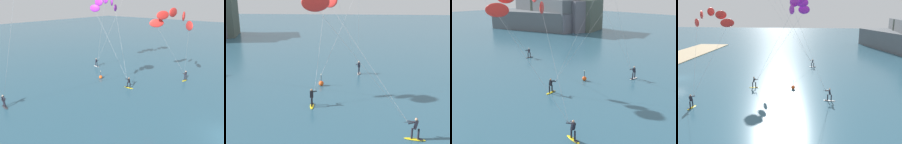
% 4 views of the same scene
% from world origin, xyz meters
% --- Properties ---
extents(kitesurfer_nearshore, '(8.23, 5.94, 11.46)m').
position_xyz_m(kitesurfer_nearshore, '(5.33, 9.18, 9.82)').
color(kitesurfer_nearshore, yellow).
rests_on(kitesurfer_nearshore, ground).
extents(kitesurfer_downwind, '(5.22, 8.82, 12.93)m').
position_xyz_m(kitesurfer_downwind, '(5.57, 20.46, 11.27)').
color(kitesurfer_downwind, yellow).
rests_on(kitesurfer_downwind, ground).
extents(marker_buoy, '(0.56, 0.56, 1.38)m').
position_xyz_m(marker_buoy, '(3.34, 19.91, 0.30)').
color(marker_buoy, '#EA5119').
rests_on(marker_buoy, ground).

